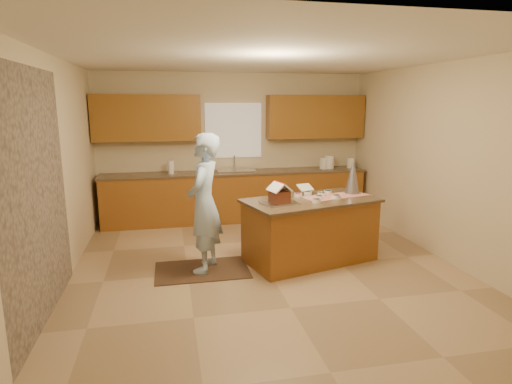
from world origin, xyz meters
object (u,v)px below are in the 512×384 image
(island_base, at_px, (310,231))
(tinsel_tree, at_px, (353,176))
(boy, at_px, (204,203))
(gingerbread_house, at_px, (279,195))

(island_base, height_order, tinsel_tree, tinsel_tree)
(tinsel_tree, relative_size, boy, 0.29)
(boy, bearing_deg, tinsel_tree, 119.73)
(boy, distance_m, gingerbread_house, 0.97)
(boy, xyz_separation_m, gingerbread_house, (0.96, -0.11, 0.09))
(island_base, relative_size, boy, 0.96)
(island_base, relative_size, gingerbread_house, 5.28)
(boy, bearing_deg, island_base, 114.37)
(tinsel_tree, distance_m, gingerbread_house, 1.27)
(tinsel_tree, bearing_deg, boy, -172.00)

